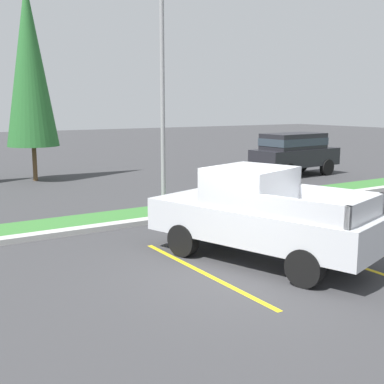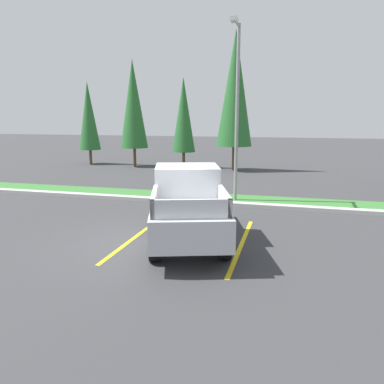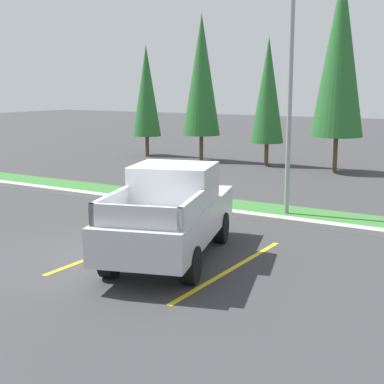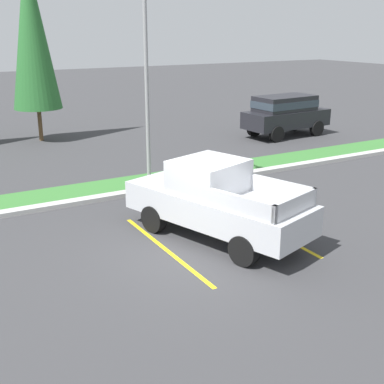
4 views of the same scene
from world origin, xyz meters
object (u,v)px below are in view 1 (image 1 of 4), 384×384
suv_distant (294,151)px  cypress_tree_right_inner (29,64)px  street_light (165,86)px  pickup_truck_main (259,215)px

suv_distant → cypress_tree_right_inner: cypress_tree_right_inner is taller
suv_distant → cypress_tree_right_inner: 13.05m
suv_distant → street_light: size_ratio=0.67×
street_light → cypress_tree_right_inner: cypress_tree_right_inner is taller
pickup_truck_main → street_light: bearing=83.9°
suv_distant → cypress_tree_right_inner: bearing=155.3°
pickup_truck_main → suv_distant: size_ratio=1.18×
suv_distant → cypress_tree_right_inner: (-11.28, 5.20, 4.03)m
cypress_tree_right_inner → suv_distant: bearing=-24.7°
pickup_truck_main → suv_distant: same height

